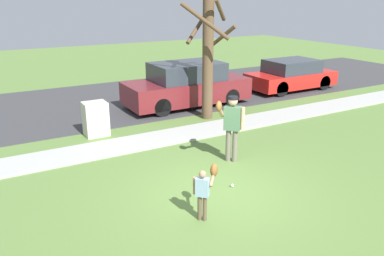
% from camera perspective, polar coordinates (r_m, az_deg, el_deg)
% --- Properties ---
extents(ground_plane, '(48.00, 48.00, 0.00)m').
position_cam_1_polar(ground_plane, '(11.26, -6.02, -2.11)').
color(ground_plane, '#567538').
extents(sidewalk_strip, '(36.00, 1.20, 0.06)m').
position_cam_1_polar(sidewalk_strip, '(11.33, -6.23, -1.81)').
color(sidewalk_strip, '#A3A39E').
rests_on(sidewalk_strip, ground).
extents(road_surface, '(36.00, 6.80, 0.02)m').
position_cam_1_polar(road_surface, '(15.86, -13.51, 3.68)').
color(road_surface, '#38383A').
rests_on(road_surface, ground).
extents(person_adult, '(0.85, 0.48, 1.69)m').
position_cam_1_polar(person_adult, '(9.61, 5.78, 0.91)').
color(person_adult, '#6B6656').
rests_on(person_adult, ground).
extents(person_child, '(0.56, 0.34, 1.05)m').
position_cam_1_polar(person_child, '(7.24, 1.98, -8.42)').
color(person_child, brown).
rests_on(person_child, ground).
extents(baseball, '(0.07, 0.07, 0.07)m').
position_cam_1_polar(baseball, '(8.70, 5.91, -8.36)').
color(baseball, white).
rests_on(baseball, ground).
extents(utility_cabinet, '(0.68, 0.58, 1.02)m').
position_cam_1_polar(utility_cabinet, '(11.97, -13.91, 1.30)').
color(utility_cabinet, beige).
rests_on(utility_cabinet, ground).
extents(street_tree_near, '(1.84, 1.87, 4.03)m').
position_cam_1_polar(street_tree_near, '(12.98, 2.37, 10.68)').
color(street_tree_near, brown).
rests_on(street_tree_near, ground).
extents(parked_suv_maroon, '(4.70, 1.90, 1.63)m').
position_cam_1_polar(parked_suv_maroon, '(14.80, -0.75, 6.26)').
color(parked_suv_maroon, maroon).
rests_on(parked_suv_maroon, road_surface).
extents(parked_hatchback_red, '(4.00, 1.75, 1.33)m').
position_cam_1_polar(parked_hatchback_red, '(17.97, 14.28, 7.48)').
color(parked_hatchback_red, red).
rests_on(parked_hatchback_red, road_surface).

